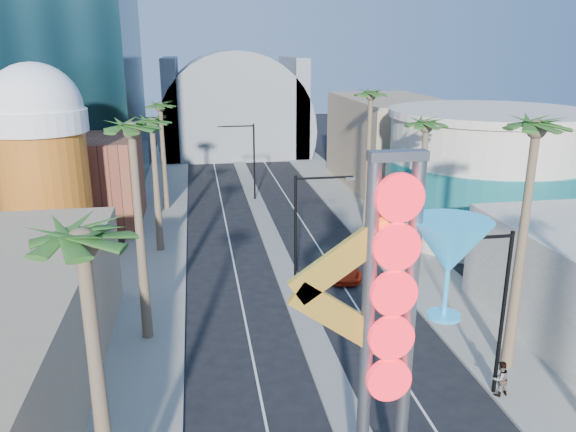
% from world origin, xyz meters
% --- Properties ---
extents(sidewalk_west, '(5.00, 100.00, 0.15)m').
position_xyz_m(sidewalk_west, '(-9.50, 35.00, 0.07)').
color(sidewalk_west, gray).
rests_on(sidewalk_west, ground).
extents(sidewalk_east, '(5.00, 100.00, 0.15)m').
position_xyz_m(sidewalk_east, '(9.50, 35.00, 0.07)').
color(sidewalk_east, gray).
rests_on(sidewalk_east, ground).
extents(median, '(1.60, 84.00, 0.15)m').
position_xyz_m(median, '(0.00, 38.00, 0.07)').
color(median, gray).
rests_on(median, ground).
extents(brick_filler_west, '(10.00, 10.00, 8.00)m').
position_xyz_m(brick_filler_west, '(-16.00, 38.00, 4.00)').
color(brick_filler_west, brown).
rests_on(brick_filler_west, ground).
extents(filler_east, '(10.00, 20.00, 10.00)m').
position_xyz_m(filler_east, '(16.00, 48.00, 5.00)').
color(filler_east, tan).
rests_on(filler_east, ground).
extents(beer_mug, '(7.00, 7.00, 14.50)m').
position_xyz_m(beer_mug, '(-17.00, 30.00, 7.84)').
color(beer_mug, '#BF4B19').
rests_on(beer_mug, ground).
extents(turquoise_building, '(16.60, 16.60, 10.60)m').
position_xyz_m(turquoise_building, '(18.00, 30.00, 5.25)').
color(turquoise_building, '#BBB59F').
rests_on(turquoise_building, ground).
extents(canopy, '(22.00, 16.00, 22.00)m').
position_xyz_m(canopy, '(0.00, 72.00, 4.31)').
color(canopy, slate).
rests_on(canopy, ground).
extents(neon_sign, '(6.53, 2.60, 12.55)m').
position_xyz_m(neon_sign, '(0.82, 2.96, 7.31)').
color(neon_sign, gray).
rests_on(neon_sign, ground).
extents(streetlight_0, '(3.79, 0.25, 8.00)m').
position_xyz_m(streetlight_0, '(0.55, 20.00, 4.88)').
color(streetlight_0, black).
rests_on(streetlight_0, ground).
extents(streetlight_1, '(3.79, 0.25, 8.00)m').
position_xyz_m(streetlight_1, '(-0.55, 44.00, 4.88)').
color(streetlight_1, black).
rests_on(streetlight_1, ground).
extents(streetlight_2, '(3.45, 0.25, 8.00)m').
position_xyz_m(streetlight_2, '(6.72, 8.00, 4.83)').
color(streetlight_2, black).
rests_on(streetlight_2, ground).
extents(palm_0, '(2.40, 2.40, 11.70)m').
position_xyz_m(palm_0, '(-9.00, 2.00, 9.93)').
color(palm_0, brown).
rests_on(palm_0, ground).
extents(palm_1, '(2.40, 2.40, 12.70)m').
position_xyz_m(palm_1, '(-9.00, 16.00, 10.82)').
color(palm_1, brown).
rests_on(palm_1, ground).
extents(palm_2, '(2.40, 2.40, 11.20)m').
position_xyz_m(palm_2, '(-9.00, 30.00, 9.48)').
color(palm_2, brown).
rests_on(palm_2, ground).
extents(palm_3, '(2.40, 2.40, 11.20)m').
position_xyz_m(palm_3, '(-9.00, 42.00, 9.48)').
color(palm_3, brown).
rests_on(palm_3, ground).
extents(palm_5, '(2.40, 2.40, 13.20)m').
position_xyz_m(palm_5, '(9.00, 10.00, 11.27)').
color(palm_5, brown).
rests_on(palm_5, ground).
extents(palm_6, '(2.40, 2.40, 11.70)m').
position_xyz_m(palm_6, '(9.00, 22.00, 9.93)').
color(palm_6, brown).
rests_on(palm_6, ground).
extents(palm_7, '(2.40, 2.40, 12.70)m').
position_xyz_m(palm_7, '(9.00, 34.00, 10.82)').
color(palm_7, brown).
rests_on(palm_7, ground).
extents(red_pickup, '(2.86, 5.07, 1.34)m').
position_xyz_m(red_pickup, '(3.88, 22.87, 0.67)').
color(red_pickup, '#B8250E').
rests_on(red_pickup, ground).
extents(pedestrian_b, '(0.93, 0.78, 1.70)m').
position_xyz_m(pedestrian_b, '(7.30, 7.74, 1.00)').
color(pedestrian_b, gray).
rests_on(pedestrian_b, sidewalk_east).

